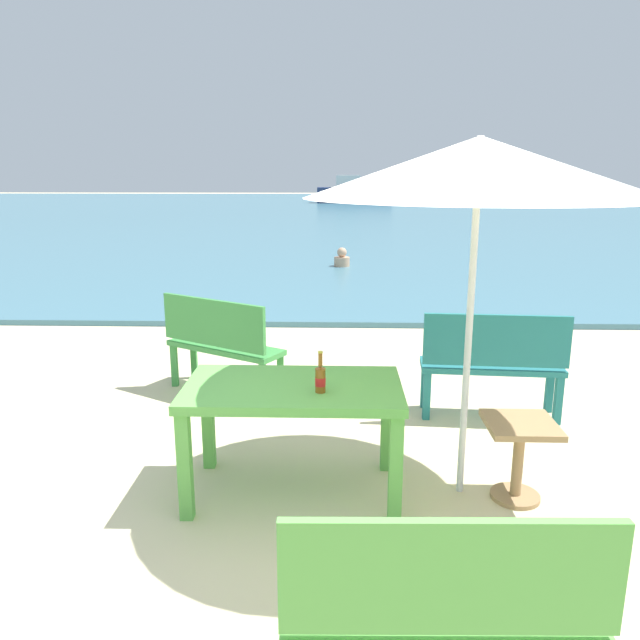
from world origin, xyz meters
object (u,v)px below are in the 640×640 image
at_px(picnic_table_green, 293,401).
at_px(swimmer_person, 342,259).
at_px(patio_umbrella, 479,168).
at_px(side_table_wood, 519,449).
at_px(bench_teal_center, 493,359).
at_px(bench_green_right, 220,340).
at_px(beer_bottle_amber, 320,378).
at_px(bench_green_left, 443,606).
at_px(boat_cargo_ship, 353,193).

relative_size(picnic_table_green, swimmer_person, 3.41).
xyz_separation_m(patio_umbrella, side_table_wood, (0.35, -0.09, -1.76)).
height_order(bench_teal_center, bench_green_right, same).
bearing_deg(beer_bottle_amber, bench_green_left, -72.96).
xyz_separation_m(patio_umbrella, bench_green_left, (-0.44, -1.80, -1.58)).
bearing_deg(beer_bottle_amber, swimmer_person, 88.84).
xyz_separation_m(side_table_wood, bench_green_right, (-2.29, 1.87, 0.19)).
bearing_deg(patio_umbrella, side_table_wood, -13.91).
height_order(picnic_table_green, boat_cargo_ship, boat_cargo_ship).
bearing_deg(boat_cargo_ship, beer_bottle_amber, -91.72).
height_order(side_table_wood, bench_green_right, bench_green_right).
distance_m(picnic_table_green, swimmer_person, 9.53).
relative_size(bench_green_left, bench_green_right, 0.99).
distance_m(patio_umbrella, bench_green_right, 3.07).
relative_size(side_table_wood, boat_cargo_ship, 0.11).
relative_size(patio_umbrella, boat_cargo_ship, 0.47).
distance_m(patio_umbrella, bench_green_left, 2.43).
bearing_deg(picnic_table_green, boat_cargo_ship, 87.99).
height_order(bench_green_left, boat_cargo_ship, boat_cargo_ship).
distance_m(patio_umbrella, swimmer_person, 9.68).
bearing_deg(picnic_table_green, patio_umbrella, 2.17).
distance_m(picnic_table_green, bench_green_right, 2.01).
bearing_deg(bench_green_left, picnic_table_green, 111.12).
height_order(patio_umbrella, swimmer_person, patio_umbrella).
bearing_deg(bench_teal_center, boat_cargo_ship, 90.48).
xyz_separation_m(side_table_wood, boat_cargo_ship, (-0.15, 37.39, 0.37)).
relative_size(picnic_table_green, bench_green_right, 1.15).
distance_m(patio_umbrella, boat_cargo_ship, 37.33).
bearing_deg(swimmer_person, side_table_wood, -83.51).
relative_size(picnic_table_green, bench_green_left, 1.16).
bearing_deg(bench_green_left, patio_umbrella, 76.39).
height_order(picnic_table_green, beer_bottle_amber, beer_bottle_amber).
xyz_separation_m(beer_bottle_amber, boat_cargo_ship, (1.13, 37.47, -0.13)).
bearing_deg(picnic_table_green, side_table_wood, -1.72).
relative_size(bench_green_left, boat_cargo_ship, 0.25).
xyz_separation_m(beer_bottle_amber, patio_umbrella, (0.94, 0.17, 1.26)).
distance_m(beer_bottle_amber, bench_teal_center, 2.04).
relative_size(picnic_table_green, side_table_wood, 2.59).
distance_m(bench_green_left, bench_green_right, 3.89).
relative_size(picnic_table_green, boat_cargo_ship, 0.28).
relative_size(patio_umbrella, swimmer_person, 5.61).
bearing_deg(side_table_wood, beer_bottle_amber, -176.17).
relative_size(beer_bottle_amber, swimmer_person, 0.65).
xyz_separation_m(picnic_table_green, bench_green_left, (0.68, -1.76, -0.11)).
bearing_deg(swimmer_person, bench_teal_center, -81.44).
xyz_separation_m(picnic_table_green, patio_umbrella, (1.12, 0.04, 1.47)).
relative_size(picnic_table_green, bench_teal_center, 1.14).
relative_size(beer_bottle_amber, patio_umbrella, 0.12).
height_order(picnic_table_green, bench_green_left, bench_green_left).
bearing_deg(beer_bottle_amber, side_table_wood, 3.83).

